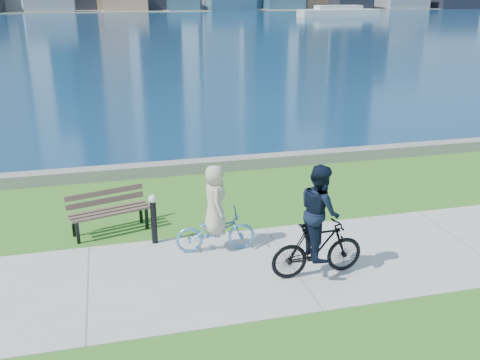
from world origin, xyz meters
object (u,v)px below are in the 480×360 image
object	(u,v)px
park_bench	(108,208)
cyclist_man	(318,230)
bollard_lamp	(154,216)
cyclist_woman	(215,220)

from	to	relation	value
park_bench	cyclist_man	xyz separation A→B (m)	(3.88, -3.07, 0.40)
bollard_lamp	cyclist_man	size ratio (longest dim) A/B	0.51
bollard_lamp	cyclist_man	world-z (taller)	cyclist_man
cyclist_woman	park_bench	bearing A→B (deg)	57.66
park_bench	cyclist_man	distance (m)	4.96
bollard_lamp	cyclist_man	distance (m)	3.66
park_bench	cyclist_woman	xyz separation A→B (m)	(2.18, -1.58, 0.16)
park_bench	bollard_lamp	distance (m)	1.31
cyclist_woman	cyclist_man	distance (m)	2.28
bollard_lamp	cyclist_man	xyz separation A→B (m)	(2.93, -2.17, 0.31)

